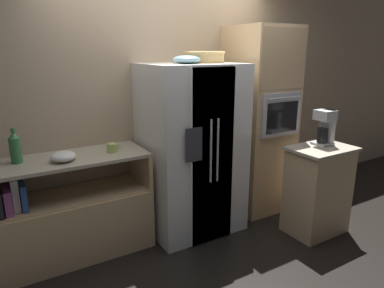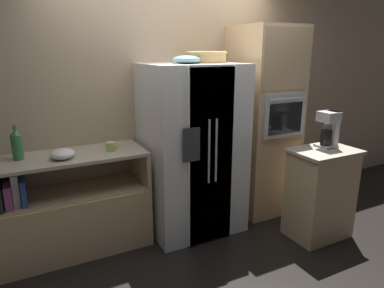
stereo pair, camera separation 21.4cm
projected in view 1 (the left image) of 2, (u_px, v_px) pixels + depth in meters
name	position (u px, v px, depth m)	size (l,w,h in m)	color
ground_plane	(185.00, 229.00, 3.68)	(20.00, 20.00, 0.00)	black
wall_back	(164.00, 94.00, 3.68)	(12.00, 0.06, 2.80)	tan
counter_left	(67.00, 220.00, 3.13)	(1.44, 0.56, 0.94)	tan
refrigerator	(192.00, 149.00, 3.52)	(0.95, 0.80, 1.73)	silver
wall_oven	(259.00, 121.00, 3.98)	(0.65, 0.73, 2.11)	tan
island_counter	(317.00, 190.00, 3.52)	(0.64, 0.45, 0.92)	tan
wicker_basket	(205.00, 56.00, 3.42)	(0.41, 0.41, 0.11)	tan
fruit_bowl	(186.00, 60.00, 3.16)	(0.26, 0.26, 0.08)	#668C99
bottle_tall	(15.00, 147.00, 2.82)	(0.09, 0.09, 0.30)	#33723F
mug	(112.00, 148.00, 3.15)	(0.12, 0.09, 0.08)	#B2D166
mixing_bowl	(63.00, 156.00, 2.89)	(0.21, 0.21, 0.09)	white
coffee_maker	(325.00, 126.00, 3.46)	(0.17, 0.17, 0.36)	#B2B2B7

